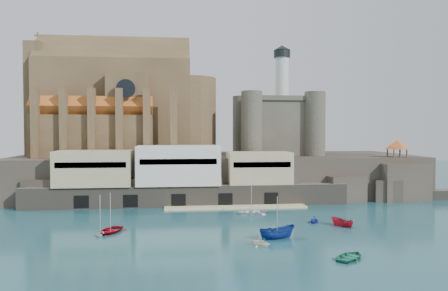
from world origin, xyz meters
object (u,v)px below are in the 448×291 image
boat_0 (111,232)px  boat_2 (277,239)px  church (123,108)px  boat_1 (260,246)px  pavilion (397,146)px  castle_keep (276,123)px

boat_0 → boat_2: boat_0 is taller
church → boat_1: bearing=-64.8°
boat_0 → boat_2: size_ratio=1.00×
boat_2 → pavilion: bearing=-62.2°
church → pavilion: bearing=-13.5°
pavilion → boat_2: size_ratio=1.09×
castle_keep → boat_1: bearing=-105.4°
church → boat_2: bearing=-60.3°
boat_0 → pavilion: bearing=41.5°
pavilion → castle_keep: bearing=149.8°
boat_1 → church: bearing=74.0°
castle_keep → boat_1: castle_keep is taller
church → castle_keep: bearing=-1.1°
church → pavilion: (66.13, -15.85, -9.40)m
church → boat_2: 62.25m
pavilion → boat_2: 52.55m
boat_2 → boat_1: bearing=123.1°
castle_keep → boat_2: 54.26m
castle_keep → pavilion: bearing=-30.2°
boat_1 → boat_2: size_ratio=0.55×
castle_keep → pavilion: (25.92, -15.08, -5.59)m
church → pavilion: size_ratio=7.34×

